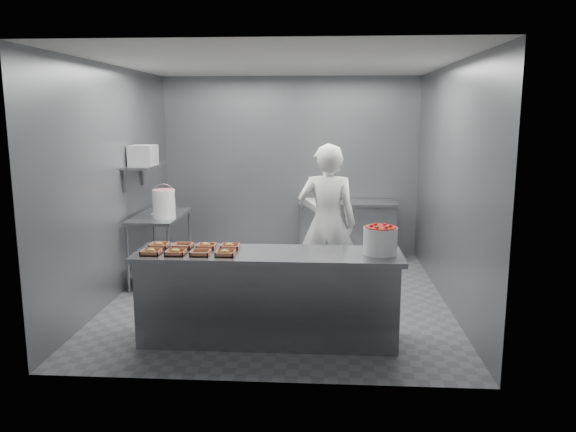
{
  "coord_description": "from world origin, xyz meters",
  "views": [
    {
      "loc": [
        0.54,
        -6.63,
        2.23
      ],
      "look_at": [
        0.12,
        -0.2,
        1.05
      ],
      "focal_mm": 35.0,
      "sensor_mm": 36.0,
      "label": 1
    }
  ],
  "objects_px": {
    "tray_2": "(201,253)",
    "tray_4": "(159,245)",
    "service_counter": "(268,296)",
    "tray_3": "(225,253)",
    "worker": "(327,224)",
    "appliance": "(143,155)",
    "tray_6": "(206,246)",
    "prep_table": "(161,237)",
    "tray_5": "(183,246)",
    "tray_0": "(151,252)",
    "strawberry_tub": "(380,239)",
    "glaze_bucket": "(164,203)",
    "back_counter": "(347,230)",
    "tray_7": "(230,246)",
    "tray_1": "(176,252)"
  },
  "relations": [
    {
      "from": "tray_2",
      "to": "tray_4",
      "type": "relative_size",
      "value": 1.0
    },
    {
      "from": "service_counter",
      "to": "tray_3",
      "type": "bearing_deg",
      "value": -161.07
    },
    {
      "from": "service_counter",
      "to": "worker",
      "type": "height_order",
      "value": "worker"
    },
    {
      "from": "worker",
      "to": "appliance",
      "type": "relative_size",
      "value": 5.45
    },
    {
      "from": "tray_6",
      "to": "tray_4",
      "type": "bearing_deg",
      "value": 180.0
    },
    {
      "from": "prep_table",
      "to": "tray_3",
      "type": "relative_size",
      "value": 6.4
    },
    {
      "from": "tray_5",
      "to": "worker",
      "type": "relative_size",
      "value": 0.1
    },
    {
      "from": "service_counter",
      "to": "tray_0",
      "type": "bearing_deg",
      "value": -173.05
    },
    {
      "from": "tray_6",
      "to": "worker",
      "type": "height_order",
      "value": "worker"
    },
    {
      "from": "tray_5",
      "to": "worker",
      "type": "bearing_deg",
      "value": 37.62
    },
    {
      "from": "prep_table",
      "to": "tray_0",
      "type": "relative_size",
      "value": 6.4
    },
    {
      "from": "tray_3",
      "to": "tray_6",
      "type": "xyz_separation_m",
      "value": [
        -0.24,
        0.27,
        0.0
      ]
    },
    {
      "from": "worker",
      "to": "tray_2",
      "type": "bearing_deg",
      "value": 51.55
    },
    {
      "from": "prep_table",
      "to": "tray_4",
      "type": "height_order",
      "value": "tray_4"
    },
    {
      "from": "tray_2",
      "to": "strawberry_tub",
      "type": "xyz_separation_m",
      "value": [
        1.71,
        0.15,
        0.12
      ]
    },
    {
      "from": "tray_4",
      "to": "tray_6",
      "type": "height_order",
      "value": "same"
    },
    {
      "from": "service_counter",
      "to": "glaze_bucket",
      "type": "bearing_deg",
      "value": 131.27
    },
    {
      "from": "service_counter",
      "to": "back_counter",
      "type": "distance_m",
      "value": 3.37
    },
    {
      "from": "tray_0",
      "to": "tray_7",
      "type": "distance_m",
      "value": 0.77
    },
    {
      "from": "tray_4",
      "to": "appliance",
      "type": "relative_size",
      "value": 0.54
    },
    {
      "from": "tray_4",
      "to": "tray_6",
      "type": "relative_size",
      "value": 1.0
    },
    {
      "from": "tray_4",
      "to": "strawberry_tub",
      "type": "bearing_deg",
      "value": -3.28
    },
    {
      "from": "back_counter",
      "to": "tray_0",
      "type": "bearing_deg",
      "value": -120.78
    },
    {
      "from": "tray_7",
      "to": "tray_3",
      "type": "bearing_deg",
      "value": -90.0
    },
    {
      "from": "back_counter",
      "to": "worker",
      "type": "distance_m",
      "value": 2.08
    },
    {
      "from": "strawberry_tub",
      "to": "tray_3",
      "type": "bearing_deg",
      "value": -174.35
    },
    {
      "from": "strawberry_tub",
      "to": "service_counter",
      "type": "bearing_deg",
      "value": -179.46
    },
    {
      "from": "tray_1",
      "to": "glaze_bucket",
      "type": "bearing_deg",
      "value": 109.02
    },
    {
      "from": "tray_2",
      "to": "tray_3",
      "type": "height_order",
      "value": "tray_3"
    },
    {
      "from": "tray_5",
      "to": "worker",
      "type": "distance_m",
      "value": 1.83
    },
    {
      "from": "tray_3",
      "to": "glaze_bucket",
      "type": "distance_m",
      "value": 2.19
    },
    {
      "from": "tray_7",
      "to": "glaze_bucket",
      "type": "xyz_separation_m",
      "value": [
        -1.12,
        1.6,
        0.17
      ]
    },
    {
      "from": "tray_2",
      "to": "appliance",
      "type": "height_order",
      "value": "appliance"
    },
    {
      "from": "prep_table",
      "to": "tray_2",
      "type": "xyz_separation_m",
      "value": [
        1.02,
        -2.09,
        0.33
      ]
    },
    {
      "from": "tray_0",
      "to": "prep_table",
      "type": "bearing_deg",
      "value": 104.34
    },
    {
      "from": "appliance",
      "to": "strawberry_tub",
      "type": "bearing_deg",
      "value": -31.35
    },
    {
      "from": "tray_5",
      "to": "worker",
      "type": "height_order",
      "value": "worker"
    },
    {
      "from": "back_counter",
      "to": "tray_5",
      "type": "bearing_deg",
      "value": -119.67
    },
    {
      "from": "tray_3",
      "to": "tray_4",
      "type": "bearing_deg",
      "value": 159.29
    },
    {
      "from": "tray_7",
      "to": "service_counter",
      "type": "bearing_deg",
      "value": -18.94
    },
    {
      "from": "service_counter",
      "to": "prep_table",
      "type": "height_order",
      "value": "same"
    },
    {
      "from": "tray_5",
      "to": "tray_2",
      "type": "bearing_deg",
      "value": -48.6
    },
    {
      "from": "back_counter",
      "to": "strawberry_tub",
      "type": "height_order",
      "value": "strawberry_tub"
    },
    {
      "from": "tray_4",
      "to": "tray_5",
      "type": "distance_m",
      "value": 0.24
    },
    {
      "from": "back_counter",
      "to": "tray_6",
      "type": "xyz_separation_m",
      "value": [
        -1.54,
        -3.11,
        0.47
      ]
    },
    {
      "from": "back_counter",
      "to": "tray_1",
      "type": "bearing_deg",
      "value": -117.69
    },
    {
      "from": "tray_7",
      "to": "strawberry_tub",
      "type": "relative_size",
      "value": 0.58
    },
    {
      "from": "tray_0",
      "to": "tray_2",
      "type": "relative_size",
      "value": 1.0
    },
    {
      "from": "tray_4",
      "to": "glaze_bucket",
      "type": "height_order",
      "value": "glaze_bucket"
    },
    {
      "from": "tray_2",
      "to": "glaze_bucket",
      "type": "bearing_deg",
      "value": 115.4
    }
  ]
}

